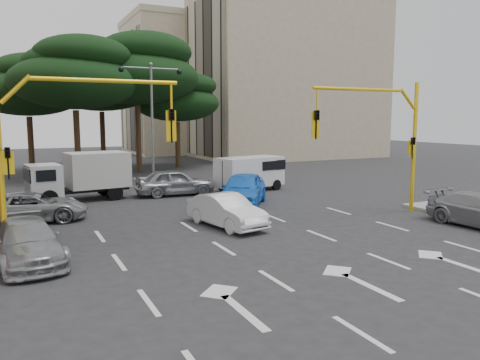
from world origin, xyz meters
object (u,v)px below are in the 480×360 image
at_px(signal_mast_right, 385,129).
at_px(box_truck_a, 80,177).
at_px(car_silver_cross_b, 175,182).
at_px(signal_mast_left, 61,134).
at_px(street_lamp_center, 152,102).
at_px(car_silver_cross_a, 32,207).
at_px(car_blue_compact, 243,189).
at_px(van_white, 250,174).
at_px(car_white_hatch, 226,211).
at_px(car_silver_wagon, 27,242).

height_order(signal_mast_right, box_truck_a, signal_mast_right).
xyz_separation_m(signal_mast_right, car_silver_cross_b, (-6.84, 9.33, -3.13)).
distance_m(signal_mast_left, street_lamp_center, 15.65).
height_order(signal_mast_right, car_silver_cross_a, signal_mast_right).
distance_m(street_lamp_center, box_truck_a, 7.78).
relative_size(street_lamp_center, car_blue_compact, 1.61).
distance_m(car_silver_cross_b, van_white, 4.64).
height_order(car_white_hatch, car_blue_compact, car_blue_compact).
height_order(car_white_hatch, van_white, van_white).
distance_m(signal_mast_left, box_truck_a, 10.36).
distance_m(street_lamp_center, van_white, 8.08).
distance_m(car_silver_cross_a, box_truck_a, 5.22).
height_order(street_lamp_center, car_silver_cross_b, street_lamp_center).
height_order(signal_mast_right, car_blue_compact, signal_mast_right).
relative_size(street_lamp_center, box_truck_a, 1.50).
distance_m(car_blue_compact, box_truck_a, 8.82).
bearing_deg(car_blue_compact, box_truck_a, -179.41).
bearing_deg(signal_mast_right, car_silver_wagon, -177.04).
xyz_separation_m(signal_mast_right, car_white_hatch, (-7.40, 0.91, -3.22)).
relative_size(signal_mast_right, car_blue_compact, 1.24).
bearing_deg(signal_mast_left, car_silver_cross_a, 99.09).
relative_size(signal_mast_right, car_silver_cross_b, 1.35).
height_order(signal_mast_left, car_silver_cross_a, signal_mast_left).
xyz_separation_m(car_blue_compact, box_truck_a, (-7.21, 5.06, 0.45)).
distance_m(car_silver_wagon, box_truck_a, 11.05).
distance_m(signal_mast_right, box_truck_a, 15.71).
bearing_deg(car_silver_wagon, street_lamp_center, 54.70).
bearing_deg(car_white_hatch, car_silver_cross_b, 74.95).
bearing_deg(signal_mast_right, box_truck_a, 140.35).
height_order(car_silver_cross_b, box_truck_a, box_truck_a).
relative_size(car_blue_compact, car_silver_cross_a, 1.06).
bearing_deg(street_lamp_center, signal_mast_left, -115.91).
bearing_deg(car_silver_cross_b, signal_mast_left, 147.92).
distance_m(street_lamp_center, car_blue_compact, 10.48).
relative_size(car_blue_compact, car_silver_wagon, 1.09).
relative_size(car_silver_wagon, van_white, 1.07).
distance_m(signal_mast_left, car_silver_cross_b, 11.94).
bearing_deg(box_truck_a, street_lamp_center, -58.55).
height_order(car_silver_wagon, box_truck_a, box_truck_a).
distance_m(car_blue_compact, car_silver_cross_b, 4.98).
height_order(street_lamp_center, car_white_hatch, street_lamp_center).
height_order(car_white_hatch, car_silver_wagon, car_white_hatch).
xyz_separation_m(signal_mast_left, car_silver_cross_a, (-0.86, 5.37, -3.25)).
xyz_separation_m(street_lamp_center, car_silver_wagon, (-8.00, -14.77, -4.78)).
distance_m(signal_mast_left, car_silver_wagon, 3.54).
xyz_separation_m(signal_mast_left, box_truck_a, (1.68, 9.89, -2.61)).
bearing_deg(car_silver_cross_a, signal_mast_left, -163.38).
xyz_separation_m(signal_mast_right, signal_mast_left, (-13.61, 0.00, 0.00)).
bearing_deg(box_truck_a, car_white_hatch, -160.59).
distance_m(car_blue_compact, van_white, 4.88).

